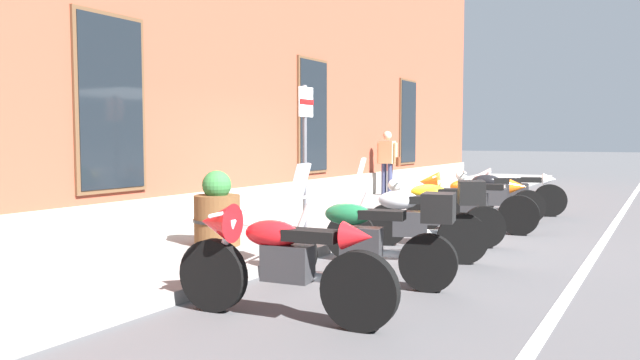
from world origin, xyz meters
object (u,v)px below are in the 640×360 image
at_px(motorcycle_green_touring, 368,236).
at_px(barrel_planter, 217,214).
at_px(motorcycle_silver_touring, 415,219).
at_px(motorcycle_orange_sport, 466,200).
at_px(pedestrian_tan_coat, 387,159).
at_px(motorcycle_white_sport, 511,189).
at_px(parking_sign, 305,138).
at_px(motorcycle_red_sport, 275,258).
at_px(motorcycle_yellow_naked, 434,214).
at_px(motorcycle_black_naked, 490,197).

relative_size(motorcycle_green_touring, barrel_planter, 2.07).
xyz_separation_m(motorcycle_silver_touring, motorcycle_orange_sport, (2.79, 0.16, -0.00)).
xyz_separation_m(motorcycle_orange_sport, pedestrian_tan_coat, (4.20, 3.34, 0.50)).
height_order(motorcycle_silver_touring, barrel_planter, motorcycle_silver_touring).
height_order(motorcycle_green_touring, motorcycle_white_sport, motorcycle_green_touring).
height_order(motorcycle_white_sport, parking_sign, parking_sign).
distance_m(motorcycle_green_touring, parking_sign, 2.87).
xyz_separation_m(motorcycle_white_sport, pedestrian_tan_coat, (1.51, 3.47, 0.52)).
distance_m(motorcycle_red_sport, motorcycle_green_touring, 1.49).
bearing_deg(motorcycle_red_sport, motorcycle_orange_sport, 0.02).
relative_size(motorcycle_green_touring, motorcycle_orange_sport, 0.97).
distance_m(motorcycle_yellow_naked, motorcycle_white_sport, 4.26).
height_order(motorcycle_green_touring, motorcycle_orange_sport, motorcycle_green_touring).
distance_m(motorcycle_black_naked, barrel_planter, 5.63).
relative_size(motorcycle_green_touring, motorcycle_silver_touring, 1.08).
height_order(motorcycle_green_touring, parking_sign, parking_sign).
distance_m(motorcycle_green_touring, motorcycle_orange_sport, 4.26).
xyz_separation_m(motorcycle_silver_touring, parking_sign, (0.38, 1.90, 1.04)).
bearing_deg(pedestrian_tan_coat, motorcycle_red_sport, -161.40).
relative_size(motorcycle_red_sport, motorcycle_yellow_naked, 1.09).
relative_size(motorcycle_green_touring, motorcycle_white_sport, 1.07).
distance_m(motorcycle_yellow_naked, parking_sign, 2.22).
relative_size(motorcycle_red_sport, motorcycle_black_naked, 1.11).
height_order(motorcycle_yellow_naked, barrel_planter, barrel_planter).
bearing_deg(motorcycle_white_sport, pedestrian_tan_coat, 66.50).
bearing_deg(pedestrian_tan_coat, motorcycle_yellow_naked, -150.07).
bearing_deg(barrel_planter, motorcycle_silver_touring, -70.23).
bearing_deg(motorcycle_orange_sport, barrel_planter, 147.41).
bearing_deg(motorcycle_black_naked, barrel_planter, 154.57).
distance_m(motorcycle_silver_touring, barrel_planter, 2.69).
distance_m(motorcycle_white_sport, barrel_planter, 6.86).
bearing_deg(motorcycle_white_sport, barrel_planter, 158.61).
xyz_separation_m(motorcycle_silver_touring, pedestrian_tan_coat, (6.99, 3.50, 0.50)).
relative_size(motorcycle_silver_touring, motorcycle_yellow_naked, 1.02).
height_order(motorcycle_green_touring, motorcycle_black_naked, motorcycle_green_touring).
xyz_separation_m(motorcycle_red_sport, barrel_planter, (2.03, 2.37, 0.02)).
bearing_deg(pedestrian_tan_coat, motorcycle_orange_sport, -141.49).
bearing_deg(motorcycle_silver_touring, motorcycle_black_naked, 1.54).
relative_size(motorcycle_yellow_naked, parking_sign, 0.86).
bearing_deg(motorcycle_red_sport, barrel_planter, 49.43).
bearing_deg(parking_sign, motorcycle_black_naked, -25.21).
bearing_deg(motorcycle_orange_sport, motorcycle_red_sport, -179.98).
height_order(motorcycle_red_sport, motorcycle_orange_sport, motorcycle_orange_sport).
bearing_deg(barrel_planter, motorcycle_black_naked, -25.43).
distance_m(motorcycle_white_sport, parking_sign, 5.54).
height_order(motorcycle_orange_sport, motorcycle_white_sport, motorcycle_orange_sport).
xyz_separation_m(motorcycle_red_sport, motorcycle_orange_sport, (5.73, 0.00, 0.01)).
relative_size(motorcycle_yellow_naked, motorcycle_black_naked, 1.02).
distance_m(motorcycle_orange_sport, parking_sign, 3.15).
height_order(motorcycle_orange_sport, motorcycle_black_naked, motorcycle_orange_sport).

